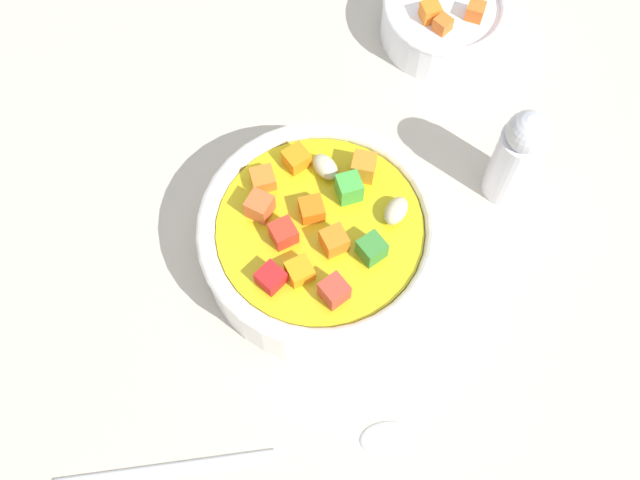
{
  "coord_description": "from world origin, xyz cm",
  "views": [
    {
      "loc": [
        21.81,
        1.91,
        49.6
      ],
      "look_at": [
        0.0,
        0.0,
        2.38
      ],
      "focal_mm": 42.83,
      "sensor_mm": 36.0,
      "label": 1
    }
  ],
  "objects_px": {
    "soup_bowl_main": "(320,238)",
    "spoon": "(285,451)",
    "side_bowl_small": "(444,18)",
    "pepper_shaker": "(517,156)"
  },
  "relations": [
    {
      "from": "soup_bowl_main",
      "to": "spoon",
      "type": "bearing_deg",
      "value": -4.04
    },
    {
      "from": "spoon",
      "to": "side_bowl_small",
      "type": "height_order",
      "value": "side_bowl_small"
    },
    {
      "from": "spoon",
      "to": "pepper_shaker",
      "type": "xyz_separation_m",
      "value": [
        -0.21,
        0.14,
        0.04
      ]
    },
    {
      "from": "soup_bowl_main",
      "to": "side_bowl_small",
      "type": "height_order",
      "value": "soup_bowl_main"
    },
    {
      "from": "soup_bowl_main",
      "to": "spoon",
      "type": "height_order",
      "value": "soup_bowl_main"
    },
    {
      "from": "spoon",
      "to": "side_bowl_small",
      "type": "distance_m",
      "value": 0.36
    },
    {
      "from": "soup_bowl_main",
      "to": "spoon",
      "type": "xyz_separation_m",
      "value": [
        0.14,
        -0.01,
        -0.02
      ]
    },
    {
      "from": "soup_bowl_main",
      "to": "side_bowl_small",
      "type": "distance_m",
      "value": 0.22
    },
    {
      "from": "soup_bowl_main",
      "to": "pepper_shaker",
      "type": "distance_m",
      "value": 0.15
    },
    {
      "from": "soup_bowl_main",
      "to": "pepper_shaker",
      "type": "bearing_deg",
      "value": 116.74
    }
  ]
}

